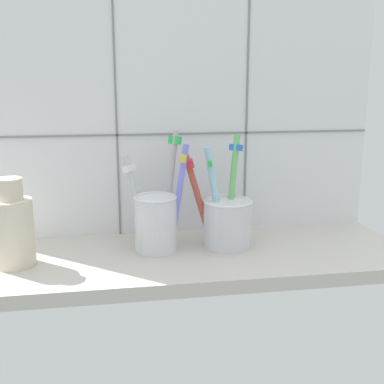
# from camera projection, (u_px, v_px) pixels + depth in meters

# --- Properties ---
(counter_slab) EXTENTS (0.64, 0.22, 0.02)m
(counter_slab) POSITION_uv_depth(u_px,v_px,m) (194.00, 259.00, 0.73)
(counter_slab) COLOR #BCB7AD
(counter_slab) RESTS_ON ground
(tile_wall_back) EXTENTS (0.64, 0.02, 0.45)m
(tile_wall_back) POSITION_uv_depth(u_px,v_px,m) (182.00, 109.00, 0.80)
(tile_wall_back) COLOR white
(tile_wall_back) RESTS_ON ground
(toothbrush_cup_left) EXTENTS (0.10, 0.08, 0.18)m
(toothbrush_cup_left) POSITION_uv_depth(u_px,v_px,m) (156.00, 219.00, 0.73)
(toothbrush_cup_left) COLOR silver
(toothbrush_cup_left) RESTS_ON counter_slab
(toothbrush_cup_right) EXTENTS (0.11, 0.08, 0.17)m
(toothbrush_cup_right) POSITION_uv_depth(u_px,v_px,m) (226.00, 219.00, 0.75)
(toothbrush_cup_right) COLOR silver
(toothbrush_cup_right) RESTS_ON counter_slab
(ceramic_vase) EXTENTS (0.06, 0.06, 0.12)m
(ceramic_vase) POSITION_uv_depth(u_px,v_px,m) (13.00, 228.00, 0.67)
(ceramic_vase) COLOR beige
(ceramic_vase) RESTS_ON counter_slab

